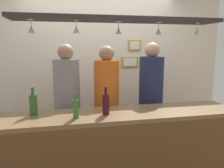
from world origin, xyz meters
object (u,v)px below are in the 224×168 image
Objects in this scene: bottle_champagne_green at (33,104)px; picture_frame_lower_pair at (130,62)px; person_right_navy_shirt at (151,92)px; bottle_wine_dark_red at (106,104)px; person_left_grey_shirt at (67,97)px; picture_frame_upper_small at (135,45)px; person_middle_orange_shirt at (107,96)px; bottle_beer_green_import at (76,108)px.

picture_frame_lower_pair is (1.44, 1.30, 0.33)m from bottle_champagne_green.
person_right_navy_shirt reaches higher than bottle_wine_dark_red.
person_left_grey_shirt is 1.40m from picture_frame_lower_pair.
picture_frame_upper_small is 0.73× the size of picture_frame_lower_pair.
person_middle_orange_shirt is at bearing -128.75° from picture_frame_upper_small.
picture_frame_lower_pair reaches higher than bottle_beer_green_import.
bottle_beer_green_import is 1.18× the size of picture_frame_upper_small.
person_middle_orange_shirt is at bearing 57.59° from bottle_beer_green_import.
picture_frame_upper_small is at bearing 51.25° from person_middle_orange_shirt.
person_left_grey_shirt reaches higher than bottle_champagne_green.
person_right_navy_shirt reaches higher than bottle_beer_green_import.
bottle_wine_dark_red is 1.36× the size of picture_frame_upper_small.
picture_frame_lower_pair is (-0.08, 0.00, -0.29)m from picture_frame_upper_small.
picture_frame_upper_small is at bearing 34.28° from person_left_grey_shirt.
person_middle_orange_shirt is 5.67× the size of bottle_wine_dark_red.
person_middle_orange_shirt is 1.23m from picture_frame_upper_small.
person_left_grey_shirt is at bearing 180.00° from person_right_navy_shirt.
person_middle_orange_shirt is at bearing 180.00° from person_right_navy_shirt.
bottle_wine_dark_red is at bearing -11.01° from bottle_champagne_green.
bottle_beer_green_import is at bearing -83.18° from person_left_grey_shirt.
bottle_champagne_green is 1.15× the size of bottle_beer_green_import.
person_left_grey_shirt reaches higher than person_middle_orange_shirt.
bottle_wine_dark_red is (-0.77, -0.65, 0.04)m from person_right_navy_shirt.
bottle_wine_dark_red is (0.75, -0.15, -0.00)m from bottle_champagne_green.
person_middle_orange_shirt is (0.53, 0.00, -0.02)m from person_left_grey_shirt.
bottle_champagne_green is 1.96m from picture_frame_lower_pair.
bottle_champagne_green is 0.48m from bottle_beer_green_import.
bottle_champagne_green reaches higher than bottle_beer_green_import.
person_middle_orange_shirt reaches higher than bottle_beer_green_import.
bottle_wine_dark_red is at bearing -139.75° from person_right_navy_shirt.
picture_frame_lower_pair is at bearing 64.62° from bottle_wine_dark_red.
picture_frame_upper_small is (1.17, 0.79, 0.67)m from person_left_grey_shirt.
person_left_grey_shirt is 6.63× the size of bottle_beer_green_import.
picture_frame_upper_small reaches higher than bottle_beer_green_import.
person_left_grey_shirt reaches higher than bottle_beer_green_import.
picture_frame_upper_small is (0.64, 0.79, 0.68)m from person_middle_orange_shirt.
bottle_champagne_green is at bearing -161.69° from person_right_navy_shirt.
bottle_champagne_green is (-0.88, -0.50, 0.07)m from person_middle_orange_shirt.
picture_frame_upper_small is (0.77, 1.44, 0.62)m from bottle_wine_dark_red.
bottle_beer_green_import is 0.32m from bottle_wine_dark_red.
bottle_beer_green_import is at bearing -170.90° from bottle_wine_dark_red.
person_left_grey_shirt is 1.01× the size of person_middle_orange_shirt.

